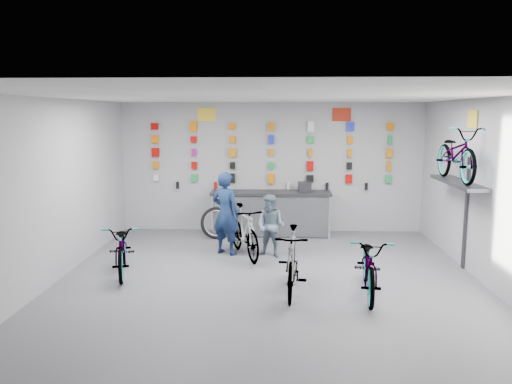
{
  "coord_description": "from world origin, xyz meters",
  "views": [
    {
      "loc": [
        0.13,
        -7.58,
        2.75
      ],
      "look_at": [
        -0.25,
        1.4,
        1.33
      ],
      "focal_mm": 35.0,
      "sensor_mm": 36.0,
      "label": 1
    }
  ],
  "objects_px": {
    "bike_center": "(292,261)",
    "bike_left": "(123,248)",
    "bike_service": "(244,231)",
    "counter": "(271,214)",
    "bike_right": "(369,264)",
    "clerk": "(226,213)",
    "customer": "(271,226)"
  },
  "relations": [
    {
      "from": "bike_center",
      "to": "bike_right",
      "type": "relative_size",
      "value": 0.94
    },
    {
      "from": "bike_service",
      "to": "clerk",
      "type": "bearing_deg",
      "value": 132.72
    },
    {
      "from": "clerk",
      "to": "bike_service",
      "type": "bearing_deg",
      "value": -177.39
    },
    {
      "from": "bike_right",
      "to": "bike_service",
      "type": "bearing_deg",
      "value": 142.46
    },
    {
      "from": "clerk",
      "to": "customer",
      "type": "xyz_separation_m",
      "value": [
        0.88,
        -0.16,
        -0.21
      ]
    },
    {
      "from": "customer",
      "to": "bike_service",
      "type": "bearing_deg",
      "value": -153.03
    },
    {
      "from": "bike_service",
      "to": "customer",
      "type": "height_order",
      "value": "customer"
    },
    {
      "from": "bike_center",
      "to": "bike_right",
      "type": "height_order",
      "value": "bike_center"
    },
    {
      "from": "bike_service",
      "to": "customer",
      "type": "distance_m",
      "value": 0.52
    },
    {
      "from": "bike_service",
      "to": "bike_center",
      "type": "bearing_deg",
      "value": -87.47
    },
    {
      "from": "counter",
      "to": "bike_right",
      "type": "distance_m",
      "value": 4.04
    },
    {
      "from": "bike_center",
      "to": "customer",
      "type": "bearing_deg",
      "value": 104.85
    },
    {
      "from": "bike_right",
      "to": "clerk",
      "type": "distance_m",
      "value": 3.24
    },
    {
      "from": "bike_service",
      "to": "clerk",
      "type": "distance_m",
      "value": 0.52
    },
    {
      "from": "counter",
      "to": "bike_center",
      "type": "xyz_separation_m",
      "value": [
        0.38,
        -3.73,
        0.02
      ]
    },
    {
      "from": "clerk",
      "to": "customer",
      "type": "relative_size",
      "value": 1.34
    },
    {
      "from": "bike_center",
      "to": "bike_left",
      "type": "bearing_deg",
      "value": 168.26
    },
    {
      "from": "bike_center",
      "to": "bike_service",
      "type": "xyz_separation_m",
      "value": [
        -0.86,
        1.95,
        -0.01
      ]
    },
    {
      "from": "bike_left",
      "to": "bike_right",
      "type": "distance_m",
      "value": 4.17
    },
    {
      "from": "bike_left",
      "to": "clerk",
      "type": "height_order",
      "value": "clerk"
    },
    {
      "from": "bike_left",
      "to": "bike_service",
      "type": "distance_m",
      "value": 2.32
    },
    {
      "from": "bike_service",
      "to": "customer",
      "type": "bearing_deg",
      "value": -19.1
    },
    {
      "from": "bike_right",
      "to": "clerk",
      "type": "bearing_deg",
      "value": 144.72
    },
    {
      "from": "bike_right",
      "to": "customer",
      "type": "distance_m",
      "value": 2.5
    },
    {
      "from": "counter",
      "to": "bike_center",
      "type": "height_order",
      "value": "bike_center"
    },
    {
      "from": "bike_right",
      "to": "clerk",
      "type": "relative_size",
      "value": 1.1
    },
    {
      "from": "clerk",
      "to": "customer",
      "type": "height_order",
      "value": "clerk"
    },
    {
      "from": "clerk",
      "to": "counter",
      "type": "bearing_deg",
      "value": -89.75
    },
    {
      "from": "bike_right",
      "to": "counter",
      "type": "bearing_deg",
      "value": 118.78
    },
    {
      "from": "counter",
      "to": "bike_left",
      "type": "relative_size",
      "value": 1.56
    },
    {
      "from": "bike_left",
      "to": "customer",
      "type": "xyz_separation_m",
      "value": [
        2.55,
        1.12,
        0.16
      ]
    },
    {
      "from": "bike_left",
      "to": "customer",
      "type": "relative_size",
      "value": 1.42
    }
  ]
}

